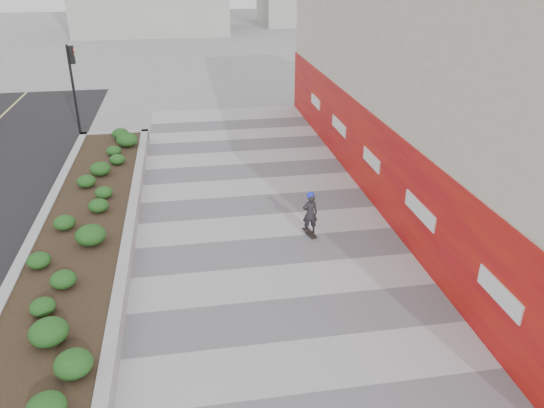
% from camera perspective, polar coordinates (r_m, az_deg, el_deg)
% --- Properties ---
extents(ground, '(160.00, 160.00, 0.00)m').
position_cam_1_polar(ground, '(11.65, 4.43, -17.46)').
color(ground, gray).
rests_on(ground, ground).
extents(walkway, '(8.00, 36.00, 0.01)m').
position_cam_1_polar(walkway, '(13.94, 1.50, -9.18)').
color(walkway, '#A8A8AD').
rests_on(walkway, ground).
extents(building, '(6.04, 24.08, 8.00)m').
position_cam_1_polar(building, '(19.95, 18.73, 12.70)').
color(building, beige).
rests_on(building, ground).
extents(planter, '(3.00, 18.00, 0.90)m').
position_cam_1_polar(planter, '(17.30, -19.34, -1.83)').
color(planter, '#9E9EA0').
rests_on(planter, ground).
extents(traffic_signal_near, '(0.33, 0.28, 4.20)m').
position_cam_1_polar(traffic_signal_near, '(26.73, -20.60, 12.69)').
color(traffic_signal_near, black).
rests_on(traffic_signal_near, ground).
extents(manhole_cover, '(0.44, 0.44, 0.01)m').
position_cam_1_polar(manhole_cover, '(14.03, 3.53, -8.98)').
color(manhole_cover, '#595654').
rests_on(manhole_cover, ground).
extents(skateboarder, '(0.48, 0.75, 1.45)m').
position_cam_1_polar(skateboarder, '(16.19, 4.11, -1.00)').
color(skateboarder, beige).
rests_on(skateboarder, ground).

